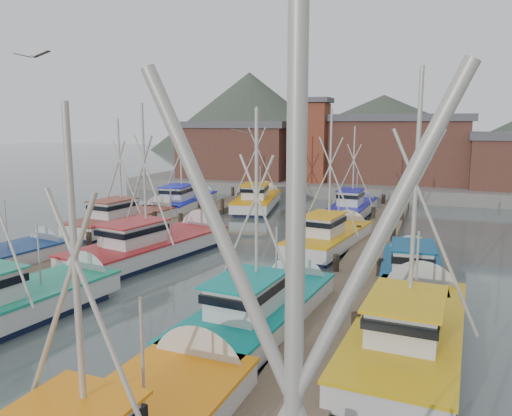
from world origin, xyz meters
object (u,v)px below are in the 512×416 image
(lookout_tower, at_px, (313,140))
(boat_4, at_px, (19,303))
(boat_12, at_px, (258,200))
(boat_8, at_px, (158,245))

(lookout_tower, distance_m, boat_4, 37.31)
(lookout_tower, relative_size, boat_4, 0.89)
(boat_4, relative_size, boat_12, 0.96)
(boat_4, bearing_deg, boat_8, 97.40)
(lookout_tower, bearing_deg, boat_4, -93.28)
(lookout_tower, height_order, boat_12, lookout_tower)
(boat_8, xyz_separation_m, boat_12, (-0.22, 16.87, 0.00))
(lookout_tower, distance_m, boat_12, 11.81)
(boat_8, distance_m, boat_12, 16.87)
(boat_4, relative_size, boat_8, 0.88)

